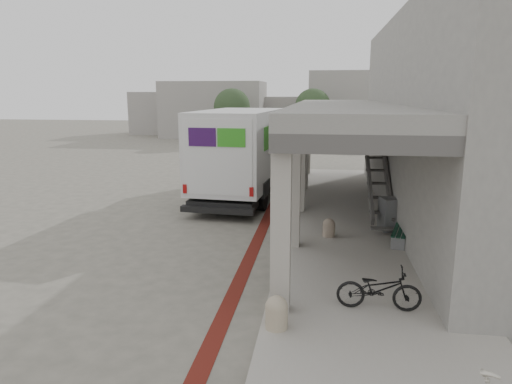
% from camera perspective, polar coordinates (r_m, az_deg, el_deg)
% --- Properties ---
extents(ground, '(120.00, 120.00, 0.00)m').
position_cam_1_polar(ground, '(13.04, -4.89, -7.38)').
color(ground, '#615D53').
rests_on(ground, ground).
extents(bike_lane_stripe, '(0.35, 40.00, 0.01)m').
position_cam_1_polar(bike_lane_stripe, '(14.74, 0.66, -4.98)').
color(bike_lane_stripe, '#581811').
rests_on(bike_lane_stripe, ground).
extents(sidewalk, '(4.40, 28.00, 0.12)m').
position_cam_1_polar(sidewalk, '(12.77, 13.06, -7.82)').
color(sidewalk, gray).
rests_on(sidewalk, ground).
extents(transit_building, '(7.60, 17.00, 7.00)m').
position_cam_1_polar(transit_building, '(16.97, 22.00, 8.09)').
color(transit_building, gray).
rests_on(transit_building, ground).
extents(distant_backdrop, '(28.00, 10.00, 6.50)m').
position_cam_1_polar(distant_backdrop, '(48.21, 1.37, 10.27)').
color(distant_backdrop, gray).
rests_on(distant_backdrop, ground).
extents(tree_left, '(3.20, 3.20, 4.80)m').
position_cam_1_polar(tree_left, '(40.73, -3.02, 10.56)').
color(tree_left, '#38281C').
rests_on(tree_left, ground).
extents(tree_mid, '(3.20, 3.20, 4.80)m').
position_cam_1_polar(tree_mid, '(41.99, 7.10, 10.54)').
color(tree_mid, '#38281C').
rests_on(tree_mid, ground).
extents(tree_right, '(3.20, 3.20, 4.80)m').
position_cam_1_polar(tree_right, '(41.60, 18.33, 10.01)').
color(tree_right, '#38281C').
rests_on(tree_right, ground).
extents(fedex_truck, '(3.32, 8.88, 3.71)m').
position_cam_1_polar(fedex_truck, '(19.53, -1.36, 5.21)').
color(fedex_truck, black).
rests_on(fedex_truck, ground).
extents(bench, '(0.81, 1.80, 0.41)m').
position_cam_1_polar(bench, '(13.97, 17.64, -4.80)').
color(bench, gray).
rests_on(bench, sidewalk).
extents(bollard_near, '(0.42, 0.42, 0.63)m').
position_cam_1_polar(bollard_near, '(8.68, 2.58, -14.75)').
color(bollard_near, tan).
rests_on(bollard_near, sidewalk).
extents(bollard_far, '(0.37, 0.37, 0.56)m').
position_cam_1_polar(bollard_far, '(14.01, 9.09, -4.38)').
color(bollard_far, gray).
rests_on(bollard_far, sidewalk).
extents(utility_cabinet, '(0.61, 0.72, 1.04)m').
position_cam_1_polar(utility_cabinet, '(14.98, 16.24, -2.68)').
color(utility_cabinet, gray).
rests_on(utility_cabinet, sidewalk).
extents(bicycle_black, '(1.67, 0.61, 0.87)m').
position_cam_1_polar(bicycle_black, '(9.61, 15.11, -11.60)').
color(bicycle_black, black).
rests_on(bicycle_black, sidewalk).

